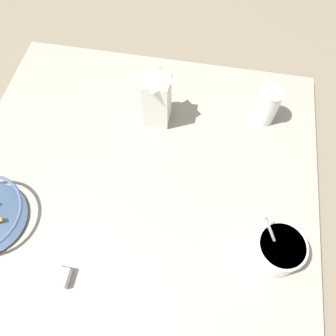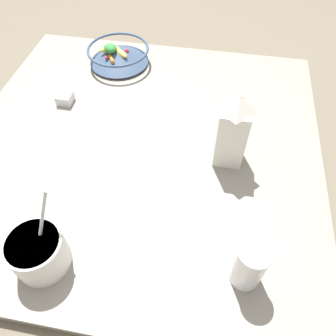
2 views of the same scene
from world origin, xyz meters
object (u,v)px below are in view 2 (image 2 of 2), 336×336
Objects in this scene: fruit_bowl at (118,54)px; spice_jar at (65,99)px; milk_carton at (233,130)px; drinking_cup at (250,265)px; yogurt_tub at (38,251)px.

spice_jar is (0.13, 0.27, -0.03)m from fruit_bowl.
milk_carton is (-0.47, 0.44, 0.08)m from fruit_bowl.
milk_carton is at bearing 164.66° from spice_jar.
milk_carton is 0.39m from drinking_cup.
yogurt_tub is 1.49× the size of drinking_cup.
milk_carton reaches higher than drinking_cup.
milk_carton reaches higher than yogurt_tub.
yogurt_tub is (-0.04, 0.86, 0.02)m from fruit_bowl.
spice_jar is at bearing -15.34° from milk_carton.
drinking_cup is (-0.54, 0.82, 0.04)m from fruit_bowl.
yogurt_tub reaches higher than fruit_bowl.
fruit_bowl is at bearing -56.57° from drinking_cup.
yogurt_tub is 0.62m from spice_jar.
fruit_bowl is 0.87m from yogurt_tub.
milk_carton reaches higher than fruit_bowl.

